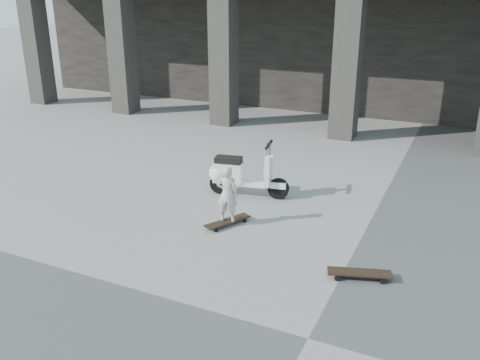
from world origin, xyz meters
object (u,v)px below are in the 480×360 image
at_px(longboard, 228,222).
at_px(scooter, 235,174).
at_px(skateboard_spare, 359,273).
at_px(child, 227,194).

distance_m(longboard, scooter, 1.43).
height_order(longboard, skateboard_spare, skateboard_spare).
relative_size(skateboard_spare, child, 0.93).
distance_m(longboard, skateboard_spare, 2.52).
xyz_separation_m(skateboard_spare, child, (-2.41, 0.75, 0.49)).
xyz_separation_m(longboard, scooter, (-0.48, 1.30, 0.36)).
xyz_separation_m(skateboard_spare, scooter, (-2.88, 2.05, 0.35)).
height_order(child, scooter, scooter).
bearing_deg(scooter, skateboard_spare, -46.33).
height_order(skateboard_spare, child, child).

